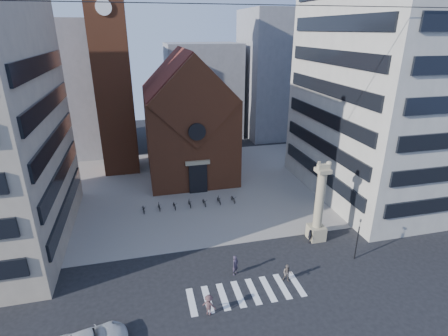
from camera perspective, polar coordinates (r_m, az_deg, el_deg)
The scene contains 22 objects.
ground at distance 32.99m, azimuth 1.04°, elevation -16.47°, with size 120.00×120.00×0.00m, color black.
piazza at distance 48.99m, azimuth -4.61°, elevation -2.93°, with size 46.00×30.00×0.05m, color gray.
zebra_crossing at distance 30.89m, azimuth 3.59°, elevation -19.63°, with size 10.20×3.20×0.01m, color white, non-canonical shape.
church at distance 52.03m, azimuth -5.97°, elevation 7.80°, with size 12.00×16.65×18.00m.
campanile at distance 53.35m, azimuth -17.90°, elevation 15.71°, with size 5.50×5.50×31.20m.
building_right at distance 48.32m, azimuth 26.70°, elevation 14.29°, with size 18.00×22.00×32.00m, color #B8B3A6.
bg_block_left at distance 67.05m, azimuth -25.57°, elevation 11.60°, with size 16.00×14.00×22.00m, color gray.
bg_block_mid at distance 72.10m, azimuth -3.48°, elevation 12.58°, with size 14.00×12.00×18.00m, color gray.
bg_block_right at distance 73.42m, azimuth 9.72°, elevation 14.85°, with size 16.00×14.00×24.00m, color gray.
lion_column at distance 36.78m, azimuth 15.21°, elevation -6.54°, with size 1.63×1.60×8.68m.
traffic_light at distance 35.44m, azimuth 20.98°, elevation -10.63°, with size 0.13×0.16×4.30m.
pedestrian_0 at distance 32.12m, azimuth 1.87°, elevation -15.58°, with size 0.69×0.45×1.88m, color #322A3A.
pedestrian_1 at distance 31.91m, azimuth 10.29°, elevation -16.53°, with size 0.80×0.62×1.64m, color #62564E.
pedestrian_2 at distance 37.25m, azimuth 13.82°, elevation -10.81°, with size 0.89×0.37×1.52m, color #222229.
pedestrian_3 at distance 28.56m, azimuth -2.47°, elevation -21.42°, with size 1.13×0.65×1.75m, color #4B3233.
scooter_0 at distance 43.02m, azimuth -13.00°, elevation -6.49°, with size 0.56×1.60×0.84m, color black.
scooter_1 at distance 43.02m, azimuth -10.54°, elevation -6.21°, with size 0.44×1.55×0.93m, color black.
scooter_2 at distance 43.13m, azimuth -8.07°, elevation -6.04°, with size 0.56×1.60×0.84m, color black.
scooter_3 at distance 43.28m, azimuth -5.63°, elevation -5.74°, with size 0.44×1.55×0.93m, color black.
scooter_4 at distance 43.56m, azimuth -3.22°, elevation -5.55°, with size 0.56×1.60×0.84m, color black.
scooter_5 at distance 43.86m, azimuth -0.83°, elevation -5.24°, with size 0.44×1.55×0.93m, color black.
scooter_6 at distance 44.28m, azimuth 1.51°, elevation -5.04°, with size 0.56×1.60×0.84m, color black.
Camera 1 is at (-6.71, -25.05, 20.39)m, focal length 28.00 mm.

